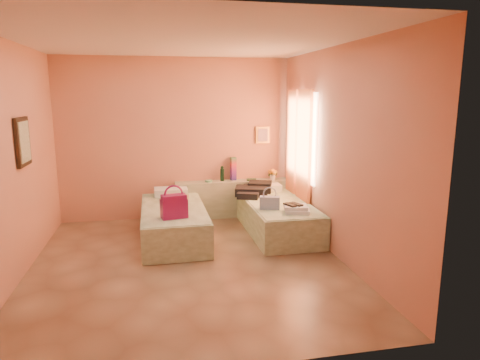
# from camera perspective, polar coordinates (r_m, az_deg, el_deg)

# --- Properties ---
(ground) EXTENTS (4.50, 4.50, 0.00)m
(ground) POSITION_cam_1_polar(r_m,az_deg,el_deg) (5.73, -6.87, -11.04)
(ground) COLOR #9F845F
(ground) RESTS_ON ground
(room_walls) EXTENTS (4.02, 4.51, 2.81)m
(room_walls) POSITION_cam_1_polar(r_m,az_deg,el_deg) (5.89, -5.73, 7.54)
(room_walls) COLOR tan
(room_walls) RESTS_ON ground
(headboard_ledge) EXTENTS (2.05, 0.30, 0.65)m
(headboard_ledge) POSITION_cam_1_polar(r_m,az_deg,el_deg) (7.73, -0.98, -2.47)
(headboard_ledge) COLOR #B3BB99
(headboard_ledge) RESTS_ON ground
(bed_left) EXTENTS (0.91, 2.01, 0.50)m
(bed_left) POSITION_cam_1_polar(r_m,az_deg,el_deg) (6.62, -8.83, -5.66)
(bed_left) COLOR beige
(bed_left) RESTS_ON ground
(bed_right) EXTENTS (0.91, 2.01, 0.50)m
(bed_right) POSITION_cam_1_polar(r_m,az_deg,el_deg) (6.88, 4.94, -4.92)
(bed_right) COLOR beige
(bed_right) RESTS_ON ground
(water_bottle) EXTENTS (0.08, 0.08, 0.25)m
(water_bottle) POSITION_cam_1_polar(r_m,az_deg,el_deg) (7.64, -2.39, 0.82)
(water_bottle) COLOR #153B25
(water_bottle) RESTS_ON headboard_ledge
(rainbow_box) EXTENTS (0.11, 0.11, 0.41)m
(rainbow_box) POSITION_cam_1_polar(r_m,az_deg,el_deg) (7.69, -0.90, 1.51)
(rainbow_box) COLOR #921251
(rainbow_box) RESTS_ON headboard_ledge
(small_dish) EXTENTS (0.17, 0.17, 0.03)m
(small_dish) POSITION_cam_1_polar(r_m,az_deg,el_deg) (7.58, -4.19, -0.14)
(small_dish) COLOR #539877
(small_dish) RESTS_ON headboard_ledge
(green_book) EXTENTS (0.19, 0.15, 0.03)m
(green_book) POSITION_cam_1_polar(r_m,az_deg,el_deg) (7.71, 1.53, 0.06)
(green_book) COLOR #2A4F34
(green_book) RESTS_ON headboard_ledge
(flower_vase) EXTENTS (0.23, 0.23, 0.24)m
(flower_vase) POSITION_cam_1_polar(r_m,az_deg,el_deg) (7.74, 4.39, 0.88)
(flower_vase) COLOR silver
(flower_vase) RESTS_ON headboard_ledge
(magenta_handbag) EXTENTS (0.38, 0.26, 0.33)m
(magenta_handbag) POSITION_cam_1_polar(r_m,az_deg,el_deg) (5.96, -8.80, -3.46)
(magenta_handbag) COLOR #921251
(magenta_handbag) RESTS_ON bed_left
(khaki_garment) EXTENTS (0.44, 0.39, 0.06)m
(khaki_garment) POSITION_cam_1_polar(r_m,az_deg,el_deg) (6.95, -8.57, -2.44)
(khaki_garment) COLOR tan
(khaki_garment) RESTS_ON bed_left
(clothes_pile) EXTENTS (0.73, 0.73, 0.18)m
(clothes_pile) POSITION_cam_1_polar(r_m,az_deg,el_deg) (7.24, 1.94, -1.29)
(clothes_pile) COLOR black
(clothes_pile) RESTS_ON bed_right
(blue_handbag) EXTENTS (0.32, 0.20, 0.19)m
(blue_handbag) POSITION_cam_1_polar(r_m,az_deg,el_deg) (6.36, 3.97, -3.05)
(blue_handbag) COLOR #3D5892
(blue_handbag) RESTS_ON bed_right
(towel_stack) EXTENTS (0.42, 0.38, 0.10)m
(towel_stack) POSITION_cam_1_polar(r_m,az_deg,el_deg) (6.23, 7.65, -3.86)
(towel_stack) COLOR white
(towel_stack) RESTS_ON bed_right
(sandal_pair) EXTENTS (0.23, 0.26, 0.02)m
(sandal_pair) POSITION_cam_1_polar(r_m,az_deg,el_deg) (6.22, 7.11, -3.27)
(sandal_pair) COLOR black
(sandal_pair) RESTS_ON towel_stack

